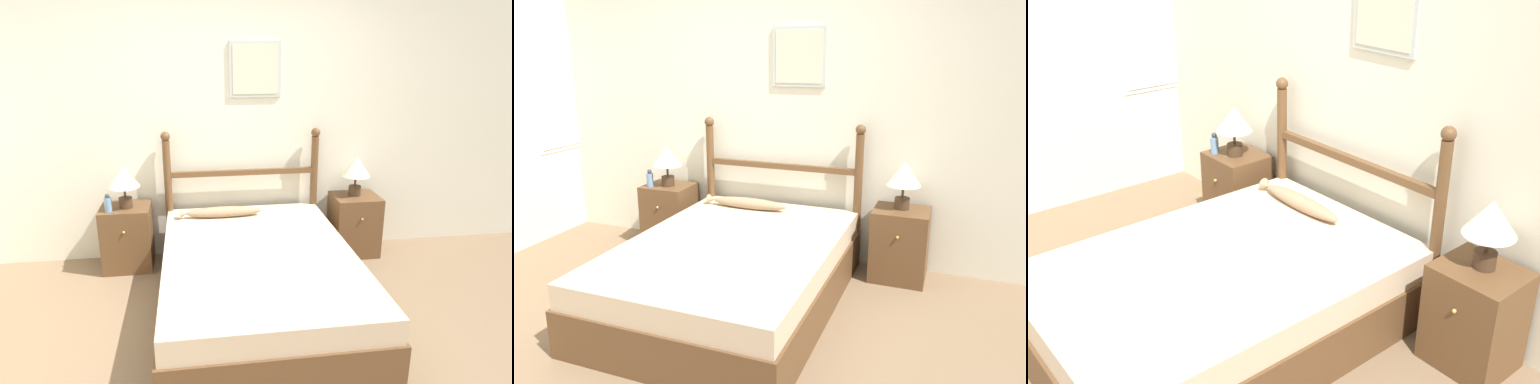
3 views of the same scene
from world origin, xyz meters
The scene contains 10 objects.
ground_plane centered at (0.00, 0.00, 0.00)m, with size 16.00×16.00×0.00m, color #7A6047.
wall_back centered at (0.00, 1.73, 1.28)m, with size 6.40×0.08×2.55m.
bed centered at (0.20, 0.61, 0.24)m, with size 1.45×2.08×0.49m.
headboard centered at (0.20, 1.61, 0.68)m, with size 1.47×0.09×1.23m.
nightstand_left centered at (-0.88, 1.48, 0.29)m, with size 0.44×0.41×0.59m.
nightstand_right centered at (1.28, 1.48, 0.29)m, with size 0.44×0.41×0.59m.
table_lamp_left centered at (-0.86, 1.46, 0.85)m, with size 0.27×0.27×0.38m.
table_lamp_right centered at (1.27, 1.50, 0.85)m, with size 0.27×0.27×0.38m.
bottle centered at (-1.00, 1.36, 0.66)m, with size 0.06×0.06×0.16m.
fish_pillow centered at (-0.02, 1.37, 0.53)m, with size 0.74×0.12×0.10m.
Camera 3 is at (2.64, -0.97, 2.21)m, focal length 42.00 mm.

